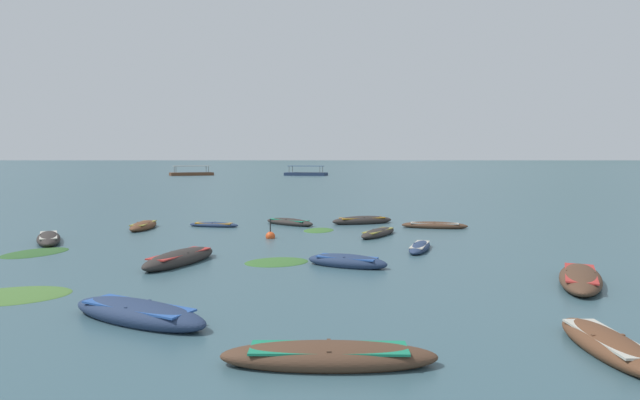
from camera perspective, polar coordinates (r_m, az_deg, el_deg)
The scene contains 25 objects.
ground_plane at distance 1505.74m, azimuth -3.80°, elevation 4.36°, with size 6000.00×6000.00×0.00m, color #385660.
mountain_1 at distance 2026.41m, azimuth -24.70°, elevation 11.58°, with size 1332.77×1332.77×534.42m, color slate.
mountain_2 at distance 1912.16m, azimuth -4.56°, elevation 9.01°, with size 1038.48×1038.48×308.23m, color #4C5B56.
mountain_3 at distance 1875.31m, azimuth 25.58°, elevation 9.34°, with size 1120.10×1120.10×351.34m, color #4C5B56.
rowboat_0 at distance 20.62m, azimuth 2.93°, elevation -6.65°, with size 3.35×2.41×0.60m.
rowboat_1 at distance 21.82m, azimuth -14.87°, elevation -6.10°, with size 2.94×4.32×0.68m.
rowboat_2 at distance 24.59m, azimuth 10.69°, elevation -5.02°, with size 2.04×3.32×0.42m.
rowboat_3 at distance 32.47m, azimuth 12.23°, elevation -2.70°, with size 4.03×1.98×0.49m.
rowboat_4 at distance 14.63m, azimuth -19.00°, elevation -11.47°, with size 4.38×3.38×0.67m.
rowboat_5 at distance 33.94m, azimuth 4.57°, elevation -2.23°, with size 4.19×2.06×0.62m.
rowboat_6 at distance 32.98m, azimuth -11.37°, elevation -2.64°, with size 3.24×1.57×0.36m.
rowboat_7 at distance 13.32m, azimuth 28.58°, elevation -13.54°, with size 1.18×3.51×0.56m.
rowboat_8 at distance 11.14m, azimuth 0.95°, elevation -16.49°, with size 4.50×1.44×0.59m.
rowboat_9 at distance 33.02m, azimuth -18.49°, elevation -2.66°, with size 1.36×3.52×0.58m.
rowboat_10 at distance 33.33m, azimuth -3.31°, elevation -2.40°, with size 3.47×3.25×0.51m.
rowboat_11 at distance 28.75m, azimuth 6.29°, elevation -3.55°, with size 2.87×3.58×0.49m.
rowboat_12 at distance 29.62m, azimuth -27.21°, elevation -3.72°, with size 2.62×4.28×0.60m.
rowboat_13 at distance 19.69m, azimuth 26.25°, elevation -7.61°, with size 3.22×4.49×0.64m.
ferry_1 at distance 131.94m, azimuth -13.68°, elevation 2.78°, with size 10.83×7.05×2.54m.
ferry_2 at distance 127.48m, azimuth -1.52°, elevation 2.85°, with size 10.69×6.67×2.54m.
mooring_buoy at distance 27.82m, azimuth -5.37°, elevation -3.90°, with size 0.50×0.50×1.16m.
weed_patch_0 at distance 26.63m, azimuth -28.35°, elevation -5.05°, with size 3.06×2.11×0.14m, color #2D5628.
weed_patch_1 at distance 21.49m, azimuth -4.69°, elevation -6.70°, with size 2.61×1.99×0.14m, color #38662D.
weed_patch_3 at distance 18.85m, azimuth -30.43°, elevation -8.92°, with size 3.50×2.41×0.14m, color #477033.
weed_patch_4 at distance 30.67m, azimuth -0.14°, elevation -3.30°, with size 2.30×1.70×0.14m, color #38662D.
Camera 1 is at (0.22, -5.73, 4.18)m, focal length 29.70 mm.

